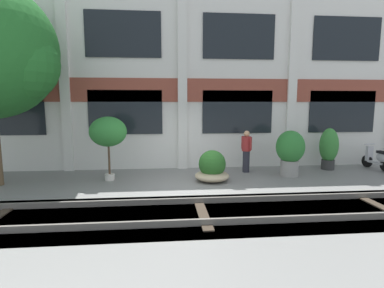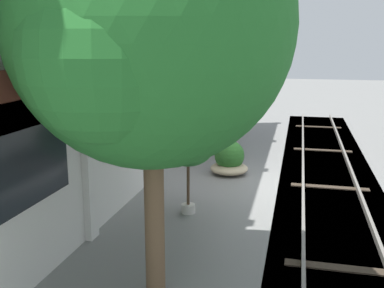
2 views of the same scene
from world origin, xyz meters
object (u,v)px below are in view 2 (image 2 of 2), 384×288
(broadleaf_tree, at_px, (151,32))
(potted_plant_wide_bowl, at_px, (229,160))
(potted_plant_glazed_jar, at_px, (216,118))
(scooter_near_curb, at_px, (229,122))
(resident_by_doorway, at_px, (202,136))
(potted_plant_stone_basin, at_px, (230,127))
(potted_plant_tall_urn, at_px, (188,146))

(broadleaf_tree, bearing_deg, potted_plant_wide_bowl, -0.99)
(potted_plant_glazed_jar, distance_m, potted_plant_wide_bowl, 5.05)
(scooter_near_curb, xyz_separation_m, resident_by_doorway, (-5.26, 0.10, 0.41))
(resident_by_doorway, bearing_deg, potted_plant_glazed_jar, 155.12)
(potted_plant_wide_bowl, relative_size, potted_plant_stone_basin, 0.70)
(potted_plant_glazed_jar, bearing_deg, potted_plant_tall_urn, -173.84)
(resident_by_doorway, bearing_deg, potted_plant_wide_bowl, 10.72)
(potted_plant_stone_basin, distance_m, scooter_near_curb, 3.96)
(potted_plant_glazed_jar, bearing_deg, potted_plant_stone_basin, -155.56)
(potted_plant_glazed_jar, relative_size, resident_by_doorway, 1.04)
(potted_plant_tall_urn, xyz_separation_m, potted_plant_stone_basin, (6.34, 0.00, -0.70))
(potted_plant_glazed_jar, height_order, scooter_near_curb, potted_plant_glazed_jar)
(potted_plant_tall_urn, height_order, potted_plant_wide_bowl, potted_plant_tall_urn)
(potted_plant_tall_urn, xyz_separation_m, potted_plant_wide_bowl, (3.45, -0.44, -1.20))
(resident_by_doorway, bearing_deg, broadleaf_tree, -20.34)
(potted_plant_glazed_jar, relative_size, potted_plant_stone_basin, 1.00)
(potted_plant_wide_bowl, height_order, potted_plant_stone_basin, potted_plant_stone_basin)
(potted_plant_tall_urn, bearing_deg, potted_plant_glazed_jar, 6.16)
(potted_plant_tall_urn, height_order, potted_plant_stone_basin, potted_plant_tall_urn)
(broadleaf_tree, xyz_separation_m, potted_plant_glazed_jar, (11.74, 1.21, -3.17))
(potted_plant_glazed_jar, xyz_separation_m, potted_plant_stone_basin, (-1.96, -0.89, 0.03))
(potted_plant_glazed_jar, bearing_deg, broadleaf_tree, -174.11)
(scooter_near_curb, bearing_deg, resident_by_doorway, 80.30)
(potted_plant_wide_bowl, xyz_separation_m, potted_plant_stone_basin, (2.88, 0.44, 0.50))
(potted_plant_tall_urn, distance_m, scooter_near_curb, 10.30)
(broadleaf_tree, relative_size, scooter_near_curb, 4.54)
(potted_plant_glazed_jar, distance_m, resident_by_doorway, 3.36)
(potted_plant_tall_urn, distance_m, potted_plant_stone_basin, 6.38)
(potted_plant_wide_bowl, bearing_deg, potted_plant_tall_urn, 172.81)
(scooter_near_curb, bearing_deg, potted_plant_glazed_jar, 73.82)
(potted_plant_tall_urn, relative_size, potted_plant_wide_bowl, 1.87)
(scooter_near_curb, bearing_deg, potted_plant_stone_basin, 90.74)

